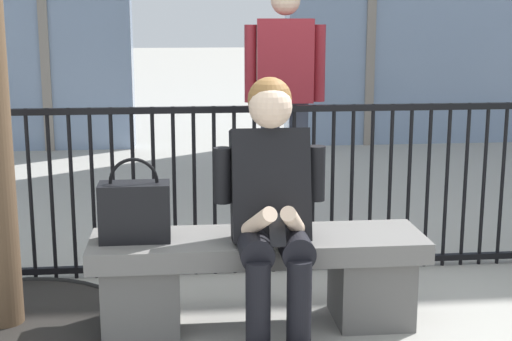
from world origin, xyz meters
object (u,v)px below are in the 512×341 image
handbag_on_bench (135,210)px  bystander_at_railing (285,87)px  stone_bench (258,271)px  seated_person_with_phone (272,202)px

handbag_on_bench → bystander_at_railing: size_ratio=0.23×
stone_bench → seated_person_with_phone: 0.40m
handbag_on_bench → seated_person_with_phone: bearing=-10.7°
seated_person_with_phone → bystander_at_railing: 1.84m
bystander_at_railing → seated_person_with_phone: bearing=-99.9°
seated_person_with_phone → bystander_at_railing: bystander_at_railing is taller
seated_person_with_phone → handbag_on_bench: (-0.63, 0.12, -0.05)m
stone_bench → bystander_at_railing: size_ratio=0.94×
stone_bench → seated_person_with_phone: bearing=-68.9°
seated_person_with_phone → handbag_on_bench: size_ratio=3.06×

